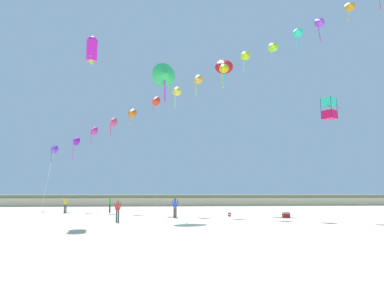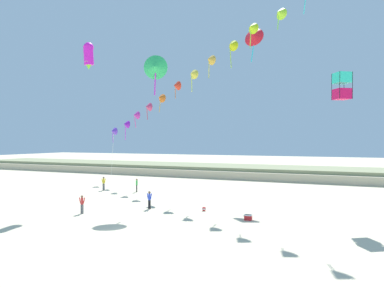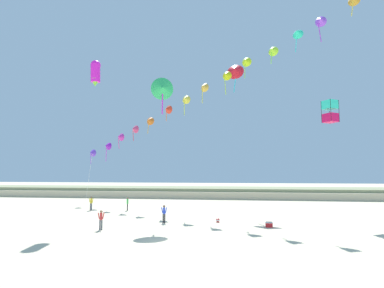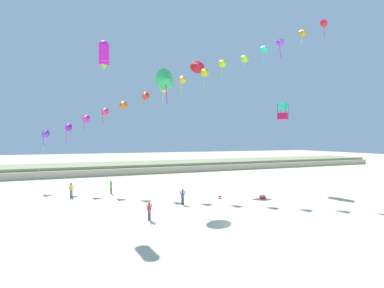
{
  "view_description": "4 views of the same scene",
  "coord_description": "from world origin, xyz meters",
  "px_view_note": "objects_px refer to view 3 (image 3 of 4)",
  "views": [
    {
      "loc": [
        -4.07,
        -21.51,
        2.04
      ],
      "look_at": [
        -1.26,
        9.67,
        6.54
      ],
      "focal_mm": 32.0,
      "sensor_mm": 36.0,
      "label": 1
    },
    {
      "loc": [
        12.68,
        -19.27,
        6.17
      ],
      "look_at": [
        0.51,
        9.47,
        5.87
      ],
      "focal_mm": 32.0,
      "sensor_mm": 36.0,
      "label": 2
    },
    {
      "loc": [
        3.63,
        -19.59,
        4.54
      ],
      "look_at": [
        -0.36,
        8.14,
        7.27
      ],
      "focal_mm": 28.0,
      "sensor_mm": 36.0,
      "label": 3
    },
    {
      "loc": [
        -11.33,
        -17.35,
        6.64
      ],
      "look_at": [
        -1.45,
        8.62,
        6.24
      ],
      "focal_mm": 24.0,
      "sensor_mm": 36.0,
      "label": 4
    }
  ],
  "objects_px": {
    "large_kite_high_solo": "(163,88)",
    "beach_cooler": "(269,225)",
    "person_mid_center": "(101,218)",
    "person_near_left": "(164,213)",
    "person_near_right": "(91,202)",
    "large_kite_mid_trail": "(235,70)",
    "large_kite_low_lead": "(95,72)",
    "beach_ball": "(218,220)",
    "large_kite_outer_drift": "(330,111)",
    "person_far_left": "(128,203)"
  },
  "relations": [
    {
      "from": "person_mid_center",
      "to": "person_near_right",
      "type": "bearing_deg",
      "value": 119.98
    },
    {
      "from": "large_kite_mid_trail",
      "to": "beach_cooler",
      "type": "height_order",
      "value": "large_kite_mid_trail"
    },
    {
      "from": "person_far_left",
      "to": "beach_cooler",
      "type": "distance_m",
      "value": 18.31
    },
    {
      "from": "person_near_right",
      "to": "beach_ball",
      "type": "height_order",
      "value": "person_near_right"
    },
    {
      "from": "person_mid_center",
      "to": "large_kite_mid_trail",
      "type": "relative_size",
      "value": 0.36
    },
    {
      "from": "person_near_left",
      "to": "person_near_right",
      "type": "bearing_deg",
      "value": 144.69
    },
    {
      "from": "person_mid_center",
      "to": "person_far_left",
      "type": "xyz_separation_m",
      "value": [
        -2.32,
        12.29,
        0.03
      ]
    },
    {
      "from": "beach_ball",
      "to": "large_kite_outer_drift",
      "type": "bearing_deg",
      "value": 13.44
    },
    {
      "from": "large_kite_high_solo",
      "to": "beach_ball",
      "type": "relative_size",
      "value": 11.13
    },
    {
      "from": "large_kite_outer_drift",
      "to": "beach_ball",
      "type": "relative_size",
      "value": 6.06
    },
    {
      "from": "person_far_left",
      "to": "large_kite_high_solo",
      "type": "height_order",
      "value": "large_kite_high_solo"
    },
    {
      "from": "large_kite_mid_trail",
      "to": "beach_cooler",
      "type": "bearing_deg",
      "value": -78.64
    },
    {
      "from": "person_far_left",
      "to": "beach_ball",
      "type": "bearing_deg",
      "value": -32.27
    },
    {
      "from": "person_mid_center",
      "to": "large_kite_outer_drift",
      "type": "height_order",
      "value": "large_kite_outer_drift"
    },
    {
      "from": "person_mid_center",
      "to": "large_kite_low_lead",
      "type": "bearing_deg",
      "value": 124.25
    },
    {
      "from": "person_far_left",
      "to": "large_kite_mid_trail",
      "type": "distance_m",
      "value": 22.15
    },
    {
      "from": "person_near_left",
      "to": "beach_cooler",
      "type": "bearing_deg",
      "value": -5.04
    },
    {
      "from": "person_mid_center",
      "to": "beach_cooler",
      "type": "height_order",
      "value": "person_mid_center"
    },
    {
      "from": "person_mid_center",
      "to": "large_kite_high_solo",
      "type": "xyz_separation_m",
      "value": [
        3.31,
        6.71,
        12.54
      ]
    },
    {
      "from": "person_mid_center",
      "to": "person_near_left",
      "type": "bearing_deg",
      "value": 42.78
    },
    {
      "from": "large_kite_high_solo",
      "to": "beach_ball",
      "type": "bearing_deg",
      "value": -15.79
    },
    {
      "from": "large_kite_high_solo",
      "to": "beach_cooler",
      "type": "distance_m",
      "value": 17.09
    },
    {
      "from": "large_kite_low_lead",
      "to": "large_kite_outer_drift",
      "type": "height_order",
      "value": "large_kite_low_lead"
    },
    {
      "from": "beach_ball",
      "to": "person_mid_center",
      "type": "bearing_deg",
      "value": -150.86
    },
    {
      "from": "person_near_right",
      "to": "large_kite_low_lead",
      "type": "relative_size",
      "value": 0.62
    },
    {
      "from": "person_near_left",
      "to": "beach_ball",
      "type": "height_order",
      "value": "person_near_left"
    },
    {
      "from": "person_near_left",
      "to": "large_kite_high_solo",
      "type": "xyz_separation_m",
      "value": [
        -0.95,
        2.77,
        12.51
      ]
    },
    {
      "from": "person_near_right",
      "to": "beach_ball",
      "type": "bearing_deg",
      "value": -22.82
    },
    {
      "from": "person_far_left",
      "to": "person_mid_center",
      "type": "bearing_deg",
      "value": -79.29
    },
    {
      "from": "person_near_right",
      "to": "beach_cooler",
      "type": "relative_size",
      "value": 2.95
    },
    {
      "from": "person_far_left",
      "to": "beach_cooler",
      "type": "height_order",
      "value": "person_far_left"
    },
    {
      "from": "person_near_left",
      "to": "beach_ball",
      "type": "distance_m",
      "value": 5.03
    },
    {
      "from": "large_kite_outer_drift",
      "to": "beach_cooler",
      "type": "distance_m",
      "value": 13.22
    },
    {
      "from": "person_near_right",
      "to": "large_kite_high_solo",
      "type": "bearing_deg",
      "value": -26.56
    },
    {
      "from": "person_mid_center",
      "to": "beach_ball",
      "type": "relative_size",
      "value": 4.3
    },
    {
      "from": "large_kite_high_solo",
      "to": "beach_ball",
      "type": "xyz_separation_m",
      "value": [
        5.79,
        -1.64,
        -13.26
      ]
    },
    {
      "from": "person_mid_center",
      "to": "large_kite_low_lead",
      "type": "distance_m",
      "value": 15.16
    },
    {
      "from": "large_kite_low_lead",
      "to": "person_far_left",
      "type": "bearing_deg",
      "value": 82.3
    },
    {
      "from": "person_near_left",
      "to": "large_kite_mid_trail",
      "type": "height_order",
      "value": "large_kite_mid_trail"
    },
    {
      "from": "large_kite_mid_trail",
      "to": "large_kite_high_solo",
      "type": "relative_size",
      "value": 1.06
    },
    {
      "from": "person_far_left",
      "to": "large_kite_mid_trail",
      "type": "relative_size",
      "value": 0.38
    },
    {
      "from": "person_near_left",
      "to": "large_kite_outer_drift",
      "type": "height_order",
      "value": "large_kite_outer_drift"
    },
    {
      "from": "person_near_right",
      "to": "person_mid_center",
      "type": "bearing_deg",
      "value": -60.02
    },
    {
      "from": "large_kite_mid_trail",
      "to": "person_near_left",
      "type": "bearing_deg",
      "value": -118.6
    },
    {
      "from": "large_kite_outer_drift",
      "to": "beach_cooler",
      "type": "relative_size",
      "value": 3.8
    },
    {
      "from": "person_near_right",
      "to": "person_far_left",
      "type": "distance_m",
      "value": 4.49
    },
    {
      "from": "large_kite_low_lead",
      "to": "person_near_left",
      "type": "bearing_deg",
      "value": -7.1
    },
    {
      "from": "large_kite_high_solo",
      "to": "beach_cooler",
      "type": "xyz_separation_m",
      "value": [
        10.21,
        -3.59,
        -13.23
      ]
    },
    {
      "from": "large_kite_low_lead",
      "to": "large_kite_outer_drift",
      "type": "bearing_deg",
      "value": 6.89
    },
    {
      "from": "large_kite_high_solo",
      "to": "large_kite_outer_drift",
      "type": "height_order",
      "value": "large_kite_high_solo"
    }
  ]
}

